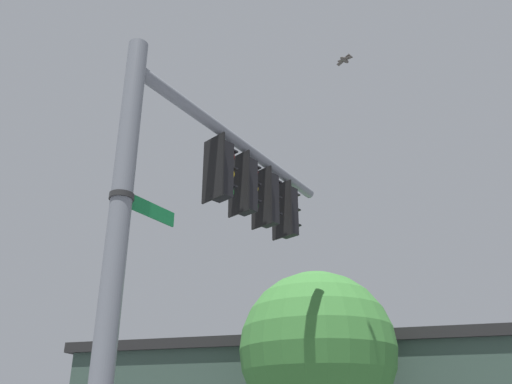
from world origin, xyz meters
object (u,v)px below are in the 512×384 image
at_px(traffic_light_nearest_pole, 222,171).
at_px(traffic_light_mid_outer, 268,200).
at_px(traffic_light_arm_end, 288,212).
at_px(bird_flying, 344,60).
at_px(traffic_light_mid_inner, 246,186).
at_px(street_name_sign, 135,203).

height_order(traffic_light_nearest_pole, traffic_light_mid_outer, same).
distance_m(traffic_light_mid_outer, traffic_light_arm_end, 0.78).
xyz_separation_m(traffic_light_mid_outer, bird_flying, (1.06, 1.50, 3.67)).
height_order(traffic_light_mid_inner, bird_flying, bird_flying).
relative_size(traffic_light_arm_end, street_name_sign, 1.09).
distance_m(traffic_light_mid_outer, bird_flying, 4.10).
distance_m(traffic_light_nearest_pole, traffic_light_arm_end, 2.35).
bearing_deg(bird_flying, traffic_light_arm_end, -149.18).
bearing_deg(bird_flying, traffic_light_nearest_pole, -103.63).
bearing_deg(traffic_light_mid_outer, traffic_light_arm_end, 102.11).
relative_size(traffic_light_mid_inner, street_name_sign, 1.09).
relative_size(traffic_light_mid_inner, bird_flying, 3.16).
height_order(street_name_sign, bird_flying, bird_flying).
relative_size(traffic_light_mid_outer, traffic_light_arm_end, 1.00).
height_order(traffic_light_mid_inner, street_name_sign, traffic_light_mid_inner).
relative_size(traffic_light_mid_outer, street_name_sign, 1.09).
xyz_separation_m(traffic_light_nearest_pole, bird_flying, (0.74, 3.03, 3.67)).
bearing_deg(traffic_light_arm_end, traffic_light_mid_inner, -77.89).
bearing_deg(street_name_sign, traffic_light_mid_outer, 102.04).
relative_size(traffic_light_mid_outer, bird_flying, 3.16).
bearing_deg(traffic_light_nearest_pole, traffic_light_arm_end, 102.11).
relative_size(traffic_light_nearest_pole, traffic_light_mid_inner, 1.00).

